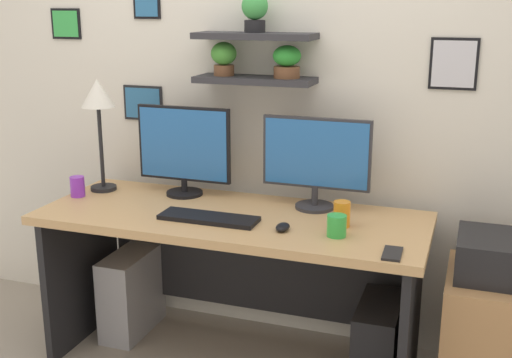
{
  "coord_description": "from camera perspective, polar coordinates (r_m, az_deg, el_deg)",
  "views": [
    {
      "loc": [
        1.02,
        -2.58,
        1.68
      ],
      "look_at": [
        0.1,
        0.05,
        0.91
      ],
      "focal_mm": 45.25,
      "sensor_mm": 36.0,
      "label": 1
    }
  ],
  "objects": [
    {
      "name": "keyboard",
      "position": [
        2.84,
        -4.2,
        -3.45
      ],
      "size": [
        0.44,
        0.14,
        0.02
      ],
      "primitive_type": "cube",
      "color": "black",
      "rests_on": "desk"
    },
    {
      "name": "pen_cup",
      "position": [
        3.29,
        -15.51,
        -0.65
      ],
      "size": [
        0.07,
        0.07,
        0.1
      ],
      "primitive_type": "cylinder",
      "color": "purple",
      "rests_on": "desk"
    },
    {
      "name": "drawer_cabinet",
      "position": [
        3.0,
        20.42,
        -13.19
      ],
      "size": [
        0.44,
        0.5,
        0.58
      ],
      "primitive_type": "cube",
      "color": "tan",
      "rests_on": "ground"
    },
    {
      "name": "computer_tower_right",
      "position": [
        3.0,
        10.72,
        -14.3
      ],
      "size": [
        0.18,
        0.4,
        0.41
      ],
      "primitive_type": "cube",
      "color": "black",
      "rests_on": "ground"
    },
    {
      "name": "back_wall_assembly",
      "position": [
        3.19,
        0.6,
        9.59
      ],
      "size": [
        4.4,
        0.24,
        2.7
      ],
      "color": "silver",
      "rests_on": "ground"
    },
    {
      "name": "monitor_right",
      "position": [
        2.96,
        5.33,
        1.75
      ],
      "size": [
        0.5,
        0.18,
        0.42
      ],
      "color": "#2D2D33",
      "rests_on": "desk"
    },
    {
      "name": "computer_mouse",
      "position": [
        2.71,
        2.38,
        -4.27
      ],
      "size": [
        0.06,
        0.09,
        0.03
      ],
      "primitive_type": "ellipsoid",
      "color": "black",
      "rests_on": "desk"
    },
    {
      "name": "desk",
      "position": [
        3.04,
        -1.75,
        -6.48
      ],
      "size": [
        1.76,
        0.68,
        0.75
      ],
      "color": "tan",
      "rests_on": "ground"
    },
    {
      "name": "cell_phone",
      "position": [
        2.52,
        11.96,
        -6.46
      ],
      "size": [
        0.07,
        0.14,
        0.01
      ],
      "primitive_type": "cube",
      "rotation": [
        0.0,
        0.0,
        0.03
      ],
      "color": "black",
      "rests_on": "desk"
    },
    {
      "name": "monitor_left",
      "position": [
        3.18,
        -6.39,
        2.65
      ],
      "size": [
        0.48,
        0.18,
        0.44
      ],
      "color": "black",
      "rests_on": "desk"
    },
    {
      "name": "printer",
      "position": [
        2.84,
        21.12,
        -6.5
      ],
      "size": [
        0.38,
        0.34,
        0.17
      ],
      "primitive_type": "cube",
      "color": "black",
      "rests_on": "drawer_cabinet"
    },
    {
      "name": "computer_tower_left",
      "position": [
        3.47,
        -10.94,
        -9.81
      ],
      "size": [
        0.18,
        0.4,
        0.43
      ],
      "primitive_type": "cube",
      "color": "#99999E",
      "rests_on": "ground"
    },
    {
      "name": "water_cup",
      "position": [
        2.77,
        7.59,
        -3.08
      ],
      "size": [
        0.07,
        0.07,
        0.11
      ],
      "primitive_type": "cylinder",
      "color": "orange",
      "rests_on": "desk"
    },
    {
      "name": "coffee_mug",
      "position": [
        2.66,
        7.14,
        -4.12
      ],
      "size": [
        0.08,
        0.08,
        0.09
      ],
      "primitive_type": "cylinder",
      "color": "green",
      "rests_on": "desk"
    },
    {
      "name": "desk_lamp",
      "position": [
        3.29,
        -13.78,
        6.55
      ],
      "size": [
        0.17,
        0.17,
        0.56
      ],
      "color": "black",
      "rests_on": "desk"
    }
  ]
}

